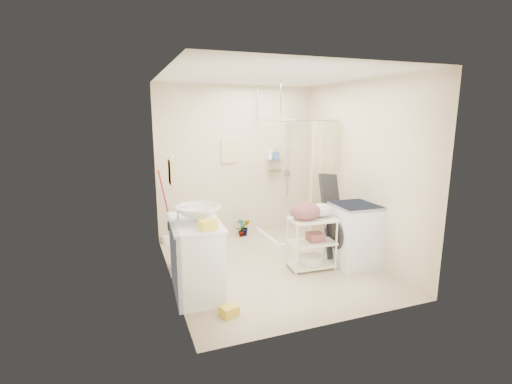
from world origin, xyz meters
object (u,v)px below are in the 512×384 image
(vanity, at_px, (196,257))
(washing_machine, at_px, (355,234))
(toilet, at_px, (194,244))
(laundry_rack, at_px, (312,238))

(vanity, relative_size, washing_machine, 1.16)
(toilet, bearing_deg, laundry_rack, -106.35)
(toilet, bearing_deg, vanity, 177.01)
(toilet, height_order, washing_machine, washing_machine)
(toilet, xyz_separation_m, washing_machine, (2.18, -0.68, 0.11))
(vanity, xyz_separation_m, washing_machine, (2.30, 0.09, -0.01))
(vanity, distance_m, washing_machine, 2.30)
(washing_machine, distance_m, laundry_rack, 0.66)
(washing_machine, bearing_deg, laundry_rack, 177.32)
(washing_machine, bearing_deg, vanity, -175.22)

